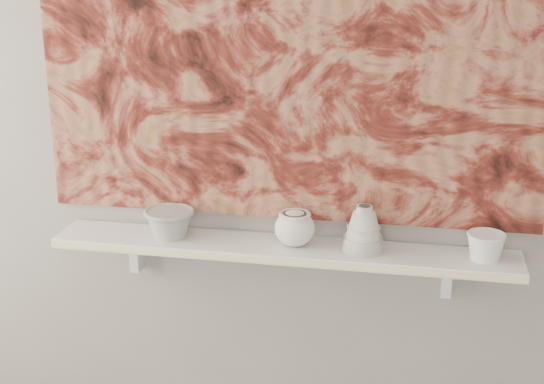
% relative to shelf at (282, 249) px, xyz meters
% --- Properties ---
extents(wall_back, '(3.60, 0.00, 3.60)m').
position_rel_shelf_xyz_m(wall_back, '(0.00, 0.09, 0.44)').
color(wall_back, gray).
rests_on(wall_back, floor).
extents(shelf, '(1.40, 0.18, 0.03)m').
position_rel_shelf_xyz_m(shelf, '(0.00, 0.00, 0.00)').
color(shelf, silver).
rests_on(shelf, wall_back).
extents(shelf_stripe, '(1.40, 0.01, 0.02)m').
position_rel_shelf_xyz_m(shelf_stripe, '(0.00, -0.09, 0.00)').
color(shelf_stripe, '#F6ECA4').
rests_on(shelf_stripe, shelf).
extents(bracket_left, '(0.03, 0.06, 0.12)m').
position_rel_shelf_xyz_m(bracket_left, '(-0.49, 0.06, -0.07)').
color(bracket_left, silver).
rests_on(bracket_left, wall_back).
extents(bracket_right, '(0.03, 0.06, 0.12)m').
position_rel_shelf_xyz_m(bracket_right, '(0.49, 0.06, -0.07)').
color(bracket_right, silver).
rests_on(bracket_right, wall_back).
extents(painting, '(1.50, 0.02, 1.10)m').
position_rel_shelf_xyz_m(painting, '(0.00, 0.08, 0.62)').
color(painting, maroon).
rests_on(painting, wall_back).
extents(house_motif, '(0.09, 0.00, 0.08)m').
position_rel_shelf_xyz_m(house_motif, '(0.45, 0.07, 0.32)').
color(house_motif, black).
rests_on(house_motif, painting).
extents(bowl_grey, '(0.18, 0.18, 0.09)m').
position_rel_shelf_xyz_m(bowl_grey, '(-0.35, 0.00, 0.06)').
color(bowl_grey, gray).
rests_on(bowl_grey, shelf).
extents(cup_cream, '(0.13, 0.13, 0.11)m').
position_rel_shelf_xyz_m(cup_cream, '(0.04, 0.00, 0.07)').
color(cup_cream, beige).
rests_on(cup_cream, shelf).
extents(bell_vessel, '(0.15, 0.15, 0.14)m').
position_rel_shelf_xyz_m(bell_vessel, '(0.24, 0.00, 0.08)').
color(bell_vessel, beige).
rests_on(bell_vessel, shelf).
extents(bowl_white, '(0.12, 0.12, 0.08)m').
position_rel_shelf_xyz_m(bowl_white, '(0.59, 0.00, 0.06)').
color(bowl_white, silver).
rests_on(bowl_white, shelf).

